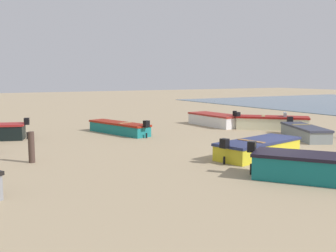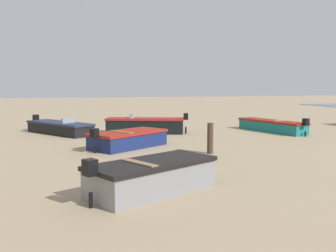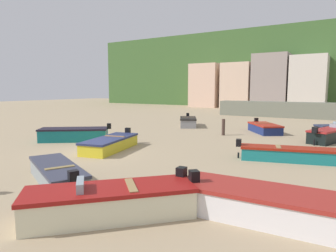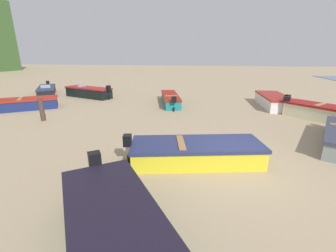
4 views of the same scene
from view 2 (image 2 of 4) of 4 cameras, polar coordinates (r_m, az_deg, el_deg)
boat_black_2 at (r=23.67m, az=-3.42°, el=0.09°), size 2.86×5.08×1.26m
boat_black_3 at (r=24.19m, az=-15.95°, el=-0.26°), size 5.04×4.13×1.05m
boat_grey_5 at (r=10.69m, az=-2.43°, el=-7.55°), size 3.19×4.05×1.21m
boat_navy_6 at (r=18.34m, az=-6.01°, el=-1.97°), size 3.66×4.16×1.10m
boat_teal_7 at (r=25.20m, az=15.32°, el=0.02°), size 5.34×2.49×1.06m
mooring_post_near_water at (r=16.69m, az=6.35°, el=-1.85°), size 0.27×0.27×1.34m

